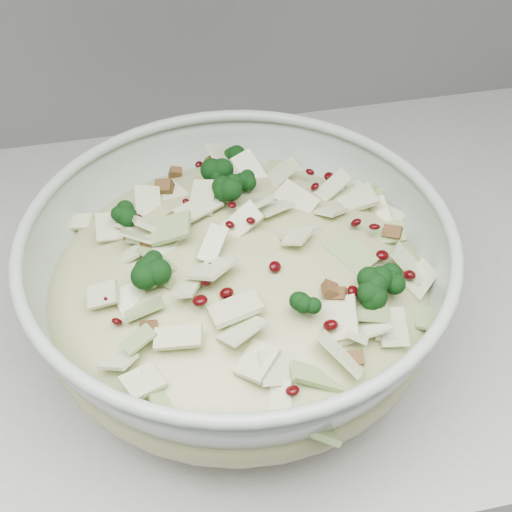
# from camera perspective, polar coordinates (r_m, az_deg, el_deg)

# --- Properties ---
(counter) EXTENTS (3.60, 0.60, 0.90)m
(counter) POSITION_cam_1_polar(r_m,az_deg,el_deg) (1.17, 13.39, -14.52)
(counter) COLOR #B8B8B3
(counter) RESTS_ON floor
(mixing_bowl) EXTENTS (0.47, 0.47, 0.15)m
(mixing_bowl) POSITION_cam_1_polar(r_m,az_deg,el_deg) (0.62, -1.40, -2.72)
(mixing_bowl) COLOR #A8B9AA
(mixing_bowl) RESTS_ON counter
(salad) EXTENTS (0.45, 0.45, 0.15)m
(salad) POSITION_cam_1_polar(r_m,az_deg,el_deg) (0.60, -1.44, -1.19)
(salad) COLOR tan
(salad) RESTS_ON mixing_bowl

